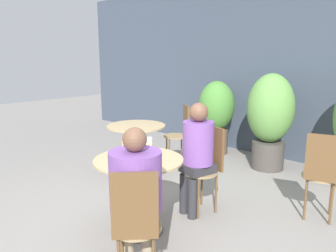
# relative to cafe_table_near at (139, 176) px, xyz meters

# --- Properties ---
(ground_plane) EXTENTS (20.00, 20.00, 0.00)m
(ground_plane) POSITION_rel_cafe_table_near_xyz_m (-0.02, -0.05, -0.57)
(ground_plane) COLOR gray
(storefront_wall) EXTENTS (10.00, 0.06, 3.00)m
(storefront_wall) POSITION_rel_cafe_table_near_xyz_m (-0.02, 3.19, 0.93)
(storefront_wall) COLOR #3D4756
(storefront_wall) RESTS_ON ground_plane
(cafe_table_near) EXTENTS (0.84, 0.84, 0.73)m
(cafe_table_near) POSITION_rel_cafe_table_near_xyz_m (0.00, 0.00, 0.00)
(cafe_table_near) COLOR #514C47
(cafe_table_near) RESTS_ON ground_plane
(cafe_table_far) EXTENTS (0.81, 0.81, 0.73)m
(cafe_table_far) POSITION_rel_cafe_table_near_xyz_m (-1.16, 0.99, -0.01)
(cafe_table_far) COLOR #514C47
(cafe_table_far) RESTS_ON ground_plane
(bistro_chair_0) EXTENTS (0.43, 0.43, 0.93)m
(bistro_chair_0) POSITION_rel_cafe_table_near_xyz_m (0.61, -0.57, -0.01)
(bistro_chair_0) COLOR #997F56
(bistro_chair_0) RESTS_ON ground_plane
(bistro_chair_1) EXTENTS (0.38, 0.40, 0.93)m
(bistro_chair_1) POSITION_rel_cafe_table_near_xyz_m (0.20, 0.81, -0.01)
(bistro_chair_1) COLOR #997F56
(bistro_chair_1) RESTS_ON ground_plane
(bistro_chair_2) EXTENTS (0.39, 0.41, 0.93)m
(bistro_chair_2) POSITION_rel_cafe_table_near_xyz_m (1.19, 1.38, -0.01)
(bistro_chair_2) COLOR #997F56
(bistro_chair_2) RESTS_ON ground_plane
(bistro_chair_3) EXTENTS (0.42, 0.43, 0.93)m
(bistro_chair_3) POSITION_rel_cafe_table_near_xyz_m (-1.05, 1.82, -0.01)
(bistro_chair_3) COLOR #997F56
(bistro_chair_3) RESTS_ON ground_plane
(seated_person_0) EXTENTS (0.48, 0.48, 1.18)m
(seated_person_0) POSITION_rel_cafe_table_near_xyz_m (0.50, -0.47, 0.14)
(seated_person_0) COLOR gray
(seated_person_0) RESTS_ON ground_plane
(seated_person_1) EXTENTS (0.34, 0.37, 1.20)m
(seated_person_1) POSITION_rel_cafe_table_near_xyz_m (0.16, 0.67, 0.15)
(seated_person_1) COLOR #2D2D33
(seated_person_1) RESTS_ON ground_plane
(beer_glass_0) EXTENTS (0.06, 0.06, 0.16)m
(beer_glass_0) POSITION_rel_cafe_table_near_xyz_m (-0.14, -0.04, 0.25)
(beer_glass_0) COLOR #DBC65B
(beer_glass_0) RESTS_ON cafe_table_near
(beer_glass_1) EXTENTS (0.06, 0.06, 0.16)m
(beer_glass_1) POSITION_rel_cafe_table_near_xyz_m (0.01, -0.15, 0.25)
(beer_glass_1) COLOR beige
(beer_glass_1) RESTS_ON cafe_table_near
(beer_glass_2) EXTENTS (0.06, 0.06, 0.18)m
(beer_glass_2) POSITION_rel_cafe_table_near_xyz_m (0.15, -0.01, 0.26)
(beer_glass_2) COLOR beige
(beer_glass_2) RESTS_ON cafe_table_near
(beer_glass_3) EXTENTS (0.06, 0.06, 0.18)m
(beer_glass_3) POSITION_rel_cafe_table_near_xyz_m (-0.01, 0.15, 0.26)
(beer_glass_3) COLOR silver
(beer_glass_3) RESTS_ON cafe_table_near
(potted_plant_0) EXTENTS (0.62, 0.62, 1.26)m
(potted_plant_0) POSITION_rel_cafe_table_near_xyz_m (-1.01, 2.70, 0.15)
(potted_plant_0) COLOR brown
(potted_plant_0) RESTS_ON ground_plane
(potted_plant_1) EXTENTS (0.68, 0.68, 1.43)m
(potted_plant_1) POSITION_rel_cafe_table_near_xyz_m (0.04, 2.56, 0.24)
(potted_plant_1) COLOR #47423D
(potted_plant_1) RESTS_ON ground_plane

